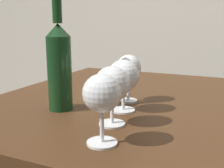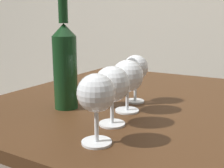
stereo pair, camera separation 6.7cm
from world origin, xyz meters
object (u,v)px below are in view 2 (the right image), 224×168
(wine_glass_pinot, at_px, (112,86))
(wine_glass_chardonnay, at_px, (127,77))
(wine_bottle, at_px, (65,64))
(wine_glass_rose, at_px, (96,94))
(wine_glass_empty, at_px, (136,69))

(wine_glass_pinot, relative_size, wine_glass_chardonnay, 1.00)
(wine_bottle, bearing_deg, wine_glass_pinot, -16.24)
(wine_glass_rose, relative_size, wine_glass_empty, 1.00)
(wine_glass_chardonnay, bearing_deg, wine_glass_pinot, -81.82)
(wine_glass_pinot, height_order, wine_glass_empty, wine_glass_empty)
(wine_glass_pinot, xyz_separation_m, wine_bottle, (-0.19, 0.05, 0.03))
(wine_glass_empty, bearing_deg, wine_glass_rose, -78.50)
(wine_glass_pinot, height_order, wine_bottle, wine_bottle)
(wine_bottle, bearing_deg, wine_glass_chardonnay, 18.72)
(wine_glass_pinot, relative_size, wine_glass_empty, 0.98)
(wine_glass_chardonnay, xyz_separation_m, wine_glass_empty, (-0.02, 0.10, 0.01))
(wine_glass_chardonnay, relative_size, wine_bottle, 0.44)
(wine_glass_rose, height_order, wine_glass_pinot, wine_glass_rose)
(wine_glass_pinot, distance_m, wine_bottle, 0.20)
(wine_glass_empty, xyz_separation_m, wine_bottle, (-0.15, -0.15, 0.03))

